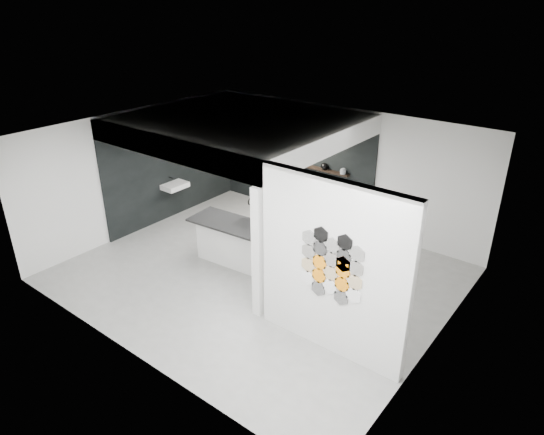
{
  "coord_description": "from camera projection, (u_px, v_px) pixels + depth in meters",
  "views": [
    {
      "loc": [
        5.26,
        -6.34,
        5.06
      ],
      "look_at": [
        0.1,
        0.3,
        1.15
      ],
      "focal_mm": 32.0,
      "sensor_mm": 36.0,
      "label": 1
    }
  ],
  "objects": [
    {
      "name": "floor",
      "position": [
        259.0,
        274.0,
        9.6
      ],
      "size": [
        7.0,
        6.0,
        0.01
      ],
      "primitive_type": "cube",
      "color": "gray"
    },
    {
      "name": "glass_vase",
      "position": [
        343.0,
        171.0,
        10.98
      ],
      "size": [
        0.11,
        0.11,
        0.12
      ],
      "primitive_type": "cylinder",
      "rotation": [
        0.0,
        0.0,
        0.21
      ],
      "color": "gray",
      "rests_on": "display_shelf"
    },
    {
      "name": "glass_bowl",
      "position": [
        343.0,
        172.0,
        10.99
      ],
      "size": [
        0.17,
        0.17,
        0.1
      ],
      "primitive_type": "cylinder",
      "rotation": [
        0.0,
        0.0,
        -0.27
      ],
      "color": "gray",
      "rests_on": "display_shelf"
    },
    {
      "name": "bulkhead",
      "position": [
        239.0,
        127.0,
        9.96
      ],
      "size": [
        4.4,
        4.0,
        0.4
      ],
      "primitive_type": "cube",
      "color": "silver",
      "rests_on": "corner_column"
    },
    {
      "name": "stockpot",
      "position": [
        257.0,
        150.0,
        12.37
      ],
      "size": [
        0.3,
        0.3,
        0.2
      ],
      "primitive_type": "cylinder",
      "rotation": [
        0.0,
        0.0,
        -0.29
      ],
      "color": "black",
      "rests_on": "display_shelf"
    },
    {
      "name": "fascia_beam",
      "position": [
        168.0,
        149.0,
        8.59
      ],
      "size": [
        4.4,
        0.16,
        0.4
      ],
      "primitive_type": "cube",
      "color": "silver",
      "rests_on": "corner_column"
    },
    {
      "name": "display_shelf",
      "position": [
        295.0,
        163.0,
        11.77
      ],
      "size": [
        3.0,
        0.15,
        0.04
      ],
      "primitive_type": "cube",
      "color": "black",
      "rests_on": "bay_clad_back"
    },
    {
      "name": "kettle",
      "position": [
        324.0,
        166.0,
        11.25
      ],
      "size": [
        0.21,
        0.21,
        0.15
      ],
      "primitive_type": "ellipsoid",
      "rotation": [
        0.0,
        0.0,
        -0.18
      ],
      "color": "black",
      "rests_on": "display_shelf"
    },
    {
      "name": "hex_tile_cluster",
      "position": [
        332.0,
        266.0,
        6.93
      ],
      "size": [
        1.04,
        0.02,
        1.16
      ],
      "color": "white",
      "rests_on": "partition_panel"
    },
    {
      "name": "wall_basin",
      "position": [
        175.0,
        186.0,
        11.62
      ],
      "size": [
        0.4,
        0.6,
        0.12
      ],
      "primitive_type": "cube",
      "color": "silver",
      "rests_on": "bay_clad_left"
    },
    {
      "name": "partition_panel",
      "position": [
        332.0,
        269.0,
        7.05
      ],
      "size": [
        2.45,
        0.15,
        2.8
      ],
      "primitive_type": "cube",
      "color": "silver",
      "rests_on": "floor"
    },
    {
      "name": "kitchen_island",
      "position": [
        235.0,
        241.0,
        9.83
      ],
      "size": [
        1.82,
        0.92,
        1.42
      ],
      "rotation": [
        0.0,
        0.0,
        0.08
      ],
      "color": "silver",
      "rests_on": "floor"
    },
    {
      "name": "bay_clad_left",
      "position": [
        174.0,
        169.0,
        11.75
      ],
      "size": [
        0.04,
        4.0,
        2.35
      ],
      "primitive_type": "cube",
      "color": "black",
      "rests_on": "floor"
    },
    {
      "name": "bay_clad_back",
      "position": [
        294.0,
        166.0,
        11.95
      ],
      "size": [
        4.4,
        0.04,
        2.35
      ],
      "primitive_type": "cube",
      "color": "black",
      "rests_on": "floor"
    },
    {
      "name": "utensil_cup",
      "position": [
        270.0,
        155.0,
        12.16
      ],
      "size": [
        0.09,
        0.09,
        0.09
      ],
      "primitive_type": "cylinder",
      "rotation": [
        0.0,
        0.0,
        -0.2
      ],
      "color": "black",
      "rests_on": "display_shelf"
    },
    {
      "name": "bottle_dark",
      "position": [
        285.0,
        157.0,
        11.89
      ],
      "size": [
        0.07,
        0.07,
        0.15
      ],
      "primitive_type": "cylinder",
      "rotation": [
        0.0,
        0.0,
        -0.3
      ],
      "color": "black",
      "rests_on": "display_shelf"
    },
    {
      "name": "corner_column",
      "position": [
        258.0,
        254.0,
        7.93
      ],
      "size": [
        0.16,
        0.16,
        2.35
      ],
      "primitive_type": "cube",
      "color": "silver",
      "rests_on": "floor"
    }
  ]
}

